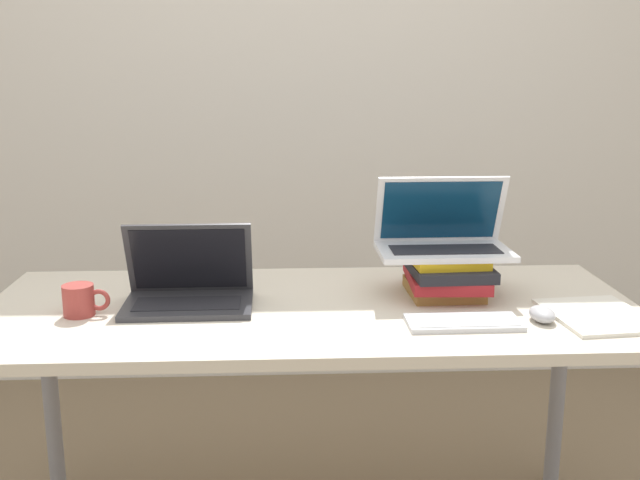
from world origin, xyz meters
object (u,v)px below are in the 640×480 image
(wireless_keyboard, at_px, (463,322))
(mouse, at_px, (542,314))
(mug, at_px, (80,300))
(laptop_on_books, at_px, (443,237))
(laptop_left, at_px, (189,289))
(book_stack, at_px, (446,274))
(notepad, at_px, (598,315))

(wireless_keyboard, bearing_deg, mouse, 4.68)
(mug, bearing_deg, laptop_on_books, 8.85)
(mouse, bearing_deg, laptop_left, 169.30)
(book_stack, xyz_separation_m, mug, (-0.98, -0.13, -0.02))
(book_stack, distance_m, mouse, 0.31)
(book_stack, xyz_separation_m, notepad, (0.35, -0.21, -0.05))
(mouse, xyz_separation_m, mug, (-1.17, 0.10, 0.02))
(mouse, xyz_separation_m, notepad, (0.15, 0.02, -0.01))
(book_stack, bearing_deg, wireless_keyboard, -91.94)
(wireless_keyboard, bearing_deg, laptop_on_books, 90.24)
(mouse, relative_size, mug, 0.79)
(laptop_left, distance_m, book_stack, 0.71)
(wireless_keyboard, distance_m, notepad, 0.36)
(laptop_left, distance_m, wireless_keyboard, 0.73)
(laptop_left, height_order, wireless_keyboard, laptop_left)
(laptop_on_books, height_order, mug, laptop_on_books)
(notepad, bearing_deg, laptop_left, 171.96)
(book_stack, bearing_deg, mug, -172.35)
(laptop_on_books, relative_size, mug, 3.04)
(book_stack, height_order, mug, book_stack)
(wireless_keyboard, bearing_deg, mug, 172.97)
(laptop_on_books, bearing_deg, notepad, -32.90)
(laptop_left, height_order, notepad, laptop_left)
(book_stack, relative_size, mouse, 3.00)
(laptop_left, xyz_separation_m, notepad, (1.06, -0.15, -0.04))
(laptop_left, relative_size, mouse, 3.57)
(laptop_left, bearing_deg, notepad, -8.04)
(laptop_on_books, xyz_separation_m, mouse, (0.21, -0.25, -0.14))
(laptop_on_books, height_order, mouse, laptop_on_books)
(laptop_on_books, xyz_separation_m, notepad, (0.36, -0.23, -0.16))
(book_stack, bearing_deg, laptop_left, -174.90)
(notepad, bearing_deg, laptop_on_books, 147.10)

